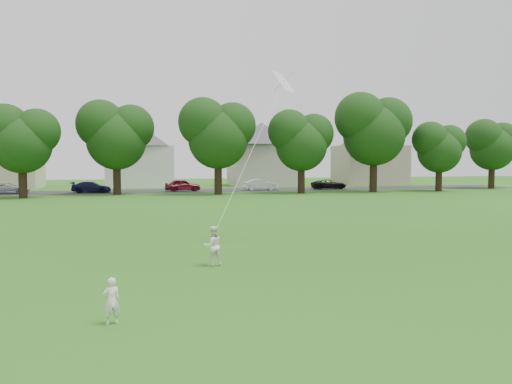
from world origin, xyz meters
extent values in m
plane|color=#285A14|center=(0.00, 0.00, 0.00)|extent=(160.00, 160.00, 0.00)
cube|color=#2D2D30|center=(0.00, 42.00, 0.01)|extent=(90.00, 7.00, 0.01)
imported|color=white|center=(-1.82, -2.63, 0.47)|extent=(0.40, 0.32, 0.94)
imported|color=white|center=(1.05, 2.37, 0.62)|extent=(0.69, 0.58, 1.24)
plane|color=white|center=(4.70, 6.71, 6.47)|extent=(1.22, 1.21, 0.84)
cylinder|color=white|center=(2.88, 4.54, 3.68)|extent=(0.01, 0.01, 7.95)
cylinder|color=black|center=(-10.37, 34.58, 1.59)|extent=(0.71, 0.71, 3.19)
cylinder|color=black|center=(-2.46, 37.22, 1.77)|extent=(0.74, 0.74, 3.54)
cylinder|color=black|center=(7.09, 35.17, 1.82)|extent=(0.75, 0.75, 3.64)
cylinder|color=black|center=(15.58, 34.91, 1.63)|extent=(0.72, 0.72, 3.27)
cylinder|color=black|center=(23.72, 35.11, 2.03)|extent=(0.79, 0.79, 4.05)
cylinder|color=black|center=(31.26, 34.58, 1.46)|extent=(0.69, 0.69, 2.91)
cylinder|color=black|center=(40.39, 37.45, 1.59)|extent=(0.71, 0.71, 3.19)
imported|color=#9B9EA9|center=(-12.90, 41.00, 0.56)|extent=(4.13, 2.16, 1.11)
imported|color=#13143B|center=(-5.10, 41.00, 0.58)|extent=(4.10, 2.08, 1.14)
imported|color=maroon|center=(4.27, 41.00, 0.66)|extent=(3.89, 1.79, 1.29)
imported|color=silver|center=(12.94, 41.00, 0.63)|extent=(3.81, 1.52, 1.23)
imported|color=black|center=(21.15, 41.00, 0.57)|extent=(4.10, 2.00, 1.12)
cube|color=beige|center=(-16.00, 52.00, 2.50)|extent=(8.75, 7.49, 5.01)
cube|color=white|center=(0.00, 52.00, 2.57)|extent=(8.15, 6.72, 5.14)
pyramid|color=#49464B|center=(0.00, 52.00, 7.97)|extent=(11.76, 11.76, 2.83)
cube|color=#B7B2A4|center=(16.00, 52.00, 2.72)|extent=(8.21, 6.61, 5.45)
pyramid|color=#49464B|center=(16.00, 52.00, 8.45)|extent=(11.84, 11.84, 3.00)
cube|color=#AEA190|center=(32.00, 52.00, 2.72)|extent=(9.22, 6.58, 5.44)
pyramid|color=#49464B|center=(32.00, 52.00, 8.43)|extent=(13.30, 13.30, 2.99)
camera|label=1|loc=(-1.48, -12.80, 3.25)|focal=35.00mm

